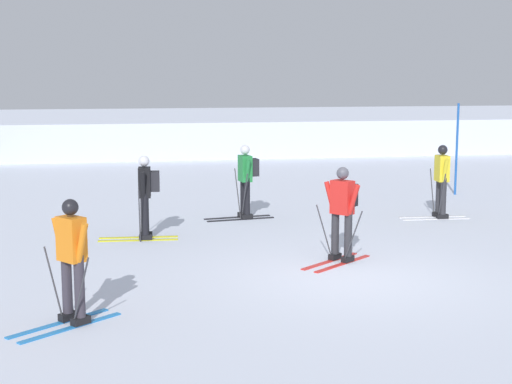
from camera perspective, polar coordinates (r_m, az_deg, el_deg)
name	(u,v)px	position (r m, az deg, el deg)	size (l,w,h in m)	color
ground_plane	(353,277)	(12.86, 7.25, -6.32)	(120.00, 120.00, 0.00)	silver
far_snow_ridge	(211,135)	(32.75, -3.41, 4.30)	(80.00, 6.77, 1.44)	silver
skier_orange	(71,258)	(10.54, -13.59, -4.78)	(1.47, 1.30, 1.71)	#237AC6
skier_red	(343,209)	(13.70, 6.48, -1.27)	(1.48, 1.29, 1.71)	red
skier_green	(246,178)	(17.64, -0.75, 1.08)	(1.64, 0.99, 1.71)	black
skier_black	(146,193)	(15.59, -8.21, -0.06)	(1.62, 1.00, 1.71)	gold
skier_yellow	(441,179)	(18.16, 13.64, 0.93)	(1.62, 1.00, 1.71)	silver
trail_marker_pole	(457,149)	(21.77, 14.73, 3.10)	(0.06, 0.06, 2.52)	#1E56AD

